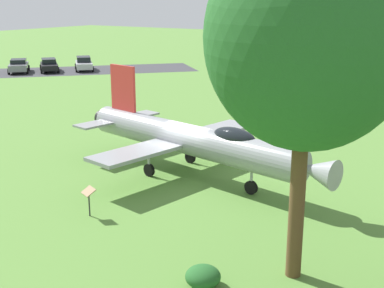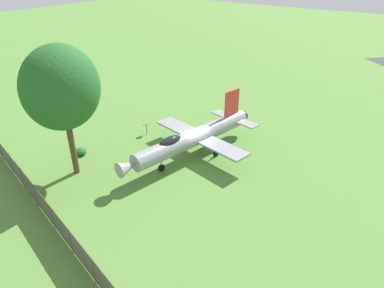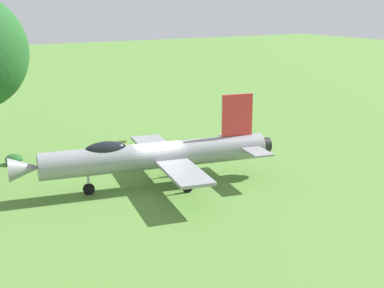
# 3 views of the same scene
# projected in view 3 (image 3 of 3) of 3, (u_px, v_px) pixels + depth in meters

# --- Properties ---
(ground_plane) EXTENTS (200.00, 200.00, 0.00)m
(ground_plane) POSITION_uv_depth(u_px,v_px,m) (157.00, 186.00, 28.95)
(ground_plane) COLOR #568438
(display_jet) EXTENTS (14.19, 9.90, 4.80)m
(display_jet) POSITION_uv_depth(u_px,v_px,m) (150.00, 155.00, 28.37)
(display_jet) COLOR gray
(display_jet) RESTS_ON ground_plane
(shrub_near_fence) EXTENTS (1.04, 1.05, 0.63)m
(shrub_near_fence) POSITION_uv_depth(u_px,v_px,m) (14.00, 159.00, 32.82)
(shrub_near_fence) COLOR #235B26
(shrub_near_fence) RESTS_ON ground_plane
(info_plaque) EXTENTS (0.71, 0.60, 1.14)m
(info_plaque) POSITION_uv_depth(u_px,v_px,m) (122.00, 144.00, 34.11)
(info_plaque) COLOR #333333
(info_plaque) RESTS_ON ground_plane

